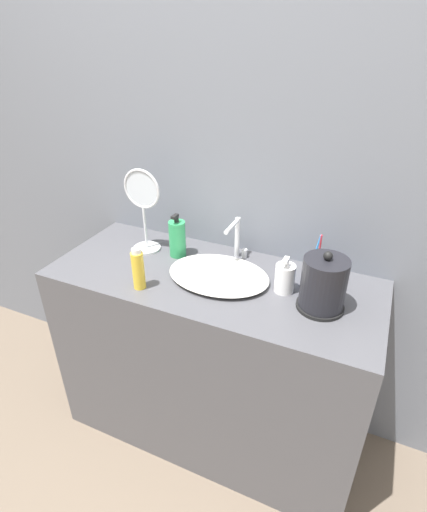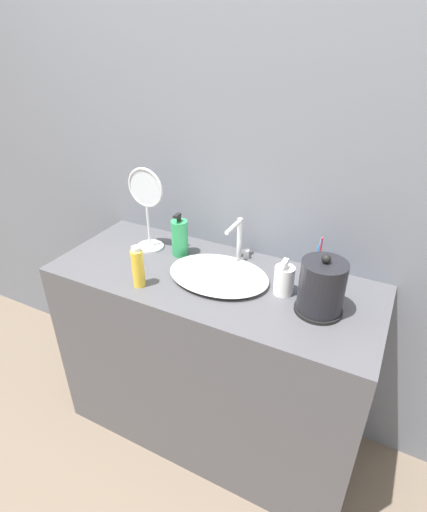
{
  "view_description": "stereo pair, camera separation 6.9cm",
  "coord_description": "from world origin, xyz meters",
  "px_view_note": "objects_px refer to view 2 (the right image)",
  "views": [
    {
      "loc": [
        0.56,
        -0.95,
        1.75
      ],
      "look_at": [
        0.01,
        0.27,
        0.99
      ],
      "focal_mm": 28.0,
      "sensor_mm": 36.0,
      "label": 1
    },
    {
      "loc": [
        0.62,
        -0.92,
        1.75
      ],
      "look_at": [
        0.01,
        0.27,
        0.99
      ],
      "focal_mm": 28.0,
      "sensor_mm": 36.0,
      "label": 2
    }
  ],
  "objects_px": {
    "electric_kettle": "(321,289)",
    "shampoo_bottle": "(180,238)",
    "toothbrush_cup": "(314,273)",
    "lotion_bottle": "(284,280)",
    "faucet": "(239,237)",
    "vanity_mirror": "(147,204)",
    "mouthwash_bottle": "(138,267)"
  },
  "relations": [
    {
      "from": "toothbrush_cup",
      "to": "vanity_mirror",
      "type": "distance_m",
      "value": 0.75
    },
    {
      "from": "shampoo_bottle",
      "to": "electric_kettle",
      "type": "bearing_deg",
      "value": -11.07
    },
    {
      "from": "electric_kettle",
      "to": "mouthwash_bottle",
      "type": "bearing_deg",
      "value": -166.63
    },
    {
      "from": "electric_kettle",
      "to": "toothbrush_cup",
      "type": "distance_m",
      "value": 0.18
    },
    {
      "from": "faucet",
      "to": "lotion_bottle",
      "type": "bearing_deg",
      "value": -31.99
    },
    {
      "from": "shampoo_bottle",
      "to": "mouthwash_bottle",
      "type": "xyz_separation_m",
      "value": [
        -0.01,
        -0.28,
        -0.0
      ]
    },
    {
      "from": "electric_kettle",
      "to": "lotion_bottle",
      "type": "distance_m",
      "value": 0.16
    },
    {
      "from": "faucet",
      "to": "electric_kettle",
      "type": "height_order",
      "value": "electric_kettle"
    },
    {
      "from": "faucet",
      "to": "lotion_bottle",
      "type": "distance_m",
      "value": 0.3
    },
    {
      "from": "faucet",
      "to": "electric_kettle",
      "type": "distance_m",
      "value": 0.45
    },
    {
      "from": "toothbrush_cup",
      "to": "shampoo_bottle",
      "type": "distance_m",
      "value": 0.58
    },
    {
      "from": "faucet",
      "to": "toothbrush_cup",
      "type": "xyz_separation_m",
      "value": [
        0.34,
        -0.05,
        -0.05
      ]
    },
    {
      "from": "faucet",
      "to": "mouthwash_bottle",
      "type": "distance_m",
      "value": 0.44
    },
    {
      "from": "toothbrush_cup",
      "to": "electric_kettle",
      "type": "bearing_deg",
      "value": -68.73
    },
    {
      "from": "mouthwash_bottle",
      "to": "electric_kettle",
      "type": "bearing_deg",
      "value": 13.37
    },
    {
      "from": "mouthwash_bottle",
      "to": "shampoo_bottle",
      "type": "bearing_deg",
      "value": 87.44
    },
    {
      "from": "toothbrush_cup",
      "to": "vanity_mirror",
      "type": "xyz_separation_m",
      "value": [
        -0.73,
        -0.04,
        0.16
      ]
    },
    {
      "from": "electric_kettle",
      "to": "faucet",
      "type": "bearing_deg",
      "value": 152.65
    },
    {
      "from": "lotion_bottle",
      "to": "mouthwash_bottle",
      "type": "bearing_deg",
      "value": -158.17
    },
    {
      "from": "faucet",
      "to": "vanity_mirror",
      "type": "distance_m",
      "value": 0.42
    },
    {
      "from": "mouthwash_bottle",
      "to": "lotion_bottle",
      "type": "bearing_deg",
      "value": 21.83
    },
    {
      "from": "faucet",
      "to": "toothbrush_cup",
      "type": "bearing_deg",
      "value": -8.12
    },
    {
      "from": "faucet",
      "to": "electric_kettle",
      "type": "bearing_deg",
      "value": -27.35
    },
    {
      "from": "lotion_bottle",
      "to": "vanity_mirror",
      "type": "height_order",
      "value": "vanity_mirror"
    },
    {
      "from": "faucet",
      "to": "shampoo_bottle",
      "type": "relative_size",
      "value": 0.92
    },
    {
      "from": "faucet",
      "to": "shampoo_bottle",
      "type": "distance_m",
      "value": 0.26
    },
    {
      "from": "electric_kettle",
      "to": "shampoo_bottle",
      "type": "xyz_separation_m",
      "value": [
        -0.64,
        0.13,
        -0.01
      ]
    },
    {
      "from": "electric_kettle",
      "to": "lotion_bottle",
      "type": "bearing_deg",
      "value": 161.74
    },
    {
      "from": "toothbrush_cup",
      "to": "mouthwash_bottle",
      "type": "height_order",
      "value": "toothbrush_cup"
    },
    {
      "from": "shampoo_bottle",
      "to": "mouthwash_bottle",
      "type": "bearing_deg",
      "value": -92.56
    },
    {
      "from": "faucet",
      "to": "shampoo_bottle",
      "type": "height_order",
      "value": "shampoo_bottle"
    },
    {
      "from": "electric_kettle",
      "to": "toothbrush_cup",
      "type": "height_order",
      "value": "electric_kettle"
    }
  ]
}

